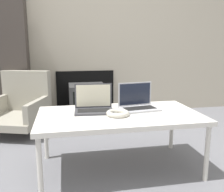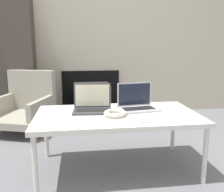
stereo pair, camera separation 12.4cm
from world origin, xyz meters
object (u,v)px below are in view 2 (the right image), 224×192
object	(u,v)px
tv	(92,101)
phone	(143,120)
laptop_left	(92,105)
headphones	(115,113)
laptop_right	(137,103)
armchair	(26,105)

from	to	relation	value
tv	phone	bearing A→B (deg)	-80.84
phone	tv	xyz separation A→B (m)	(-0.27, 1.70, -0.24)
laptop_left	headphones	xyz separation A→B (m)	(0.16, -0.17, -0.03)
laptop_right	armchair	distance (m)	1.55
headphones	phone	size ratio (longest dim) A/B	1.33
laptop_right	phone	world-z (taller)	laptop_right
headphones	armchair	size ratio (longest dim) A/B	0.21
laptop_right	phone	xyz separation A→B (m)	(-0.03, -0.32, -0.05)
tv	armchair	world-z (taller)	armchair
phone	laptop_left	bearing A→B (deg)	137.29
tv	armchair	bearing A→B (deg)	-157.69
laptop_left	tv	size ratio (longest dim) A/B	0.67
headphones	armchair	distance (m)	1.53
laptop_right	tv	world-z (taller)	laptop_right
tv	headphones	bearing A→B (deg)	-86.62
phone	armchair	world-z (taller)	armchair
armchair	laptop_left	bearing A→B (deg)	-35.70
laptop_left	phone	size ratio (longest dim) A/B	2.42
headphones	tv	world-z (taller)	headphones
laptop_left	phone	bearing A→B (deg)	-38.04
laptop_left	headphones	world-z (taller)	laptop_left
phone	tv	distance (m)	1.74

